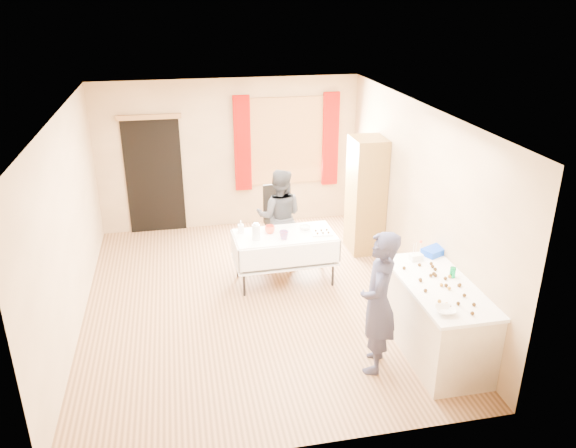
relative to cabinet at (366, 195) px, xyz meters
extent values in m
cube|color=#9E7047|center=(-1.99, -1.27, -0.94)|extent=(4.50, 5.50, 0.02)
cube|color=white|center=(-1.99, -1.27, 1.68)|extent=(4.50, 5.50, 0.02)
cube|color=tan|center=(-1.99, 1.49, 0.37)|extent=(4.50, 0.02, 2.60)
cube|color=tan|center=(-1.99, -4.03, 0.37)|extent=(4.50, 0.02, 2.60)
cube|color=tan|center=(-4.25, -1.27, 0.37)|extent=(0.02, 5.50, 2.60)
cube|color=tan|center=(0.27, -1.27, 0.37)|extent=(0.02, 5.50, 2.60)
cube|color=olive|center=(-0.99, 1.45, 0.57)|extent=(1.32, 0.06, 1.52)
cube|color=white|center=(-0.99, 1.43, 0.57)|extent=(1.20, 0.02, 1.40)
cube|color=#9A0600|center=(-1.77, 1.40, 0.57)|extent=(0.28, 0.06, 1.65)
cube|color=#9A0600|center=(-0.21, 1.40, 0.57)|extent=(0.28, 0.06, 1.65)
cube|color=black|center=(-3.29, 1.46, 0.07)|extent=(0.95, 0.04, 2.00)
cube|color=olive|center=(-3.29, 1.43, 1.09)|extent=(1.05, 0.06, 0.08)
cube|color=olive|center=(0.00, 0.00, 0.00)|extent=(0.50, 0.60, 1.86)
cube|color=beige|center=(-0.10, -2.88, -0.50)|extent=(0.72, 1.58, 0.86)
cube|color=white|center=(-0.10, -2.88, -0.04)|extent=(0.78, 1.64, 0.04)
cube|color=white|center=(-1.48, -0.83, -0.20)|extent=(1.43, 0.75, 0.04)
cube|color=black|center=(-1.35, 0.16, -0.45)|extent=(0.49, 0.49, 0.06)
cube|color=black|center=(-1.37, 0.37, -0.16)|extent=(0.45, 0.09, 0.64)
imported|color=#252540|center=(-0.87, -2.99, -0.11)|extent=(0.90, 0.84, 1.65)
imported|color=black|center=(-1.42, -0.14, -0.19)|extent=(1.00, 0.92, 1.49)
cylinder|color=#01873C|center=(0.10, -2.76, 0.04)|extent=(0.08, 0.08, 0.12)
imported|color=white|center=(-0.33, -3.45, 0.00)|extent=(0.28, 0.28, 0.05)
cube|color=white|center=(-0.14, -2.27, 0.02)|extent=(0.16, 0.12, 0.08)
cube|color=#0B3BCA|center=(0.15, -2.16, 0.02)|extent=(0.36, 0.31, 0.08)
cylinder|color=silver|center=(-1.90, -0.94, -0.07)|extent=(0.12, 0.12, 0.22)
imported|color=#EA4A2B|center=(-1.67, -0.75, -0.13)|extent=(0.21, 0.21, 0.11)
imported|color=red|center=(-1.52, -0.99, -0.12)|extent=(0.17, 0.17, 0.12)
imported|color=white|center=(-1.15, -0.71, -0.16)|extent=(0.19, 0.19, 0.05)
cube|color=white|center=(-0.95, -0.93, -0.17)|extent=(0.30, 0.23, 0.02)
imported|color=white|center=(-2.07, -0.65, -0.09)|extent=(0.08, 0.09, 0.18)
sphere|color=#3F2314|center=(-0.07, -3.03, 0.00)|extent=(0.04, 0.04, 0.04)
sphere|color=black|center=(-0.08, -2.96, 0.00)|extent=(0.04, 0.04, 0.04)
sphere|color=black|center=(-0.13, -3.34, 0.00)|extent=(0.04, 0.04, 0.04)
sphere|color=black|center=(-0.14, -2.71, 0.00)|extent=(0.04, 0.04, 0.04)
sphere|color=black|center=(-0.09, -2.72, 0.00)|extent=(0.04, 0.04, 0.04)
sphere|color=black|center=(-0.03, -2.50, 0.00)|extent=(0.04, 0.04, 0.04)
sphere|color=#3F2314|center=(-0.12, -2.94, 0.00)|extent=(0.04, 0.04, 0.04)
sphere|color=black|center=(-0.35, -3.02, 0.00)|extent=(0.04, 0.04, 0.04)
sphere|color=black|center=(-0.30, -2.78, 0.00)|extent=(0.04, 0.04, 0.04)
sphere|color=black|center=(-0.16, -2.44, 0.00)|extent=(0.04, 0.04, 0.04)
sphere|color=black|center=(0.08, -2.98, 0.00)|extent=(0.04, 0.04, 0.04)
sphere|color=black|center=(-0.09, -2.68, 0.00)|extent=(0.04, 0.04, 0.04)
sphere|color=#3F2314|center=(-0.25, -3.34, 0.00)|extent=(0.04, 0.04, 0.04)
sphere|color=black|center=(0.02, -3.39, 0.00)|extent=(0.04, 0.04, 0.04)
sphere|color=black|center=(-0.09, -2.68, 0.00)|extent=(0.04, 0.04, 0.04)
sphere|color=black|center=(-0.03, -2.58, 0.00)|extent=(0.04, 0.04, 0.04)
sphere|color=black|center=(-0.01, -2.81, 0.00)|extent=(0.04, 0.04, 0.04)
sphere|color=black|center=(0.06, -2.99, 0.00)|extent=(0.04, 0.04, 0.04)
sphere|color=#3F2314|center=(-0.30, -3.26, 0.00)|extent=(0.04, 0.04, 0.04)
sphere|color=black|center=(-0.01, -2.43, 0.00)|extent=(0.04, 0.04, 0.04)
sphere|color=black|center=(-0.08, -3.55, 0.00)|extent=(0.04, 0.04, 0.04)
sphere|color=black|center=(0.02, -3.20, 0.00)|extent=(0.04, 0.04, 0.04)
sphere|color=black|center=(-0.37, -2.47, 0.00)|extent=(0.04, 0.04, 0.04)
sphere|color=black|center=(-0.23, -3.40, 0.00)|extent=(0.04, 0.04, 0.04)
sphere|color=#3F2314|center=(0.06, -2.77, 0.00)|extent=(0.04, 0.04, 0.04)
sphere|color=black|center=(-0.31, -2.80, 0.00)|extent=(0.04, 0.04, 0.04)
camera|label=1|loc=(-2.87, -7.94, 3.02)|focal=35.00mm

